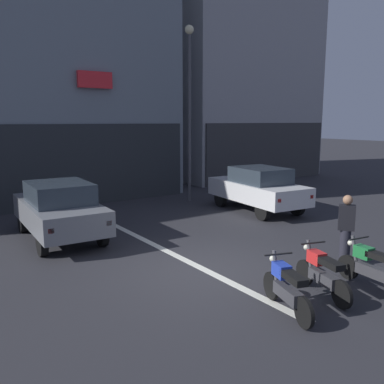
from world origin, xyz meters
name	(u,v)px	position (x,y,z in m)	size (l,w,h in m)	color
ground_plane	(205,270)	(0.00, 0.00, 0.00)	(120.00, 120.00, 0.00)	#2B2B30
lane_centre_line	(101,218)	(0.00, 6.00, 0.00)	(0.20, 18.00, 0.01)	silver
building_mid_block	(26,49)	(-0.34, 13.29, 6.54)	(10.95, 9.49, 13.10)	gray
building_far_right	(226,0)	(11.33, 13.29, 10.46)	(9.11, 7.93, 20.95)	#9E9EA3
car_grey_crossing_near	(59,209)	(-1.91, 4.31, 0.89)	(1.94, 4.17, 1.64)	black
car_white_parked_kerbside	(258,188)	(5.26, 3.83, 0.89)	(2.16, 4.26, 1.64)	black
car_black_down_street	(63,169)	(1.19, 13.77, 0.89)	(1.97, 4.18, 1.64)	black
street_lamp	(189,97)	(4.33, 6.95, 4.26)	(0.36, 0.36, 7.04)	#47474C
motorcycle_blue_row_leftmost	(286,287)	(-0.05, -2.46, 0.46)	(0.67, 1.61, 0.98)	black
motorcycle_red_row_left_mid	(322,273)	(1.03, -2.36, 0.46)	(0.63, 1.62, 0.98)	black
motorcycle_green_row_centre	(371,266)	(2.12, -2.70, 0.46)	(0.55, 1.67, 0.98)	black
person_by_motorcycles	(346,230)	(2.81, -1.61, 0.86)	(0.39, 0.42, 1.67)	#23232D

